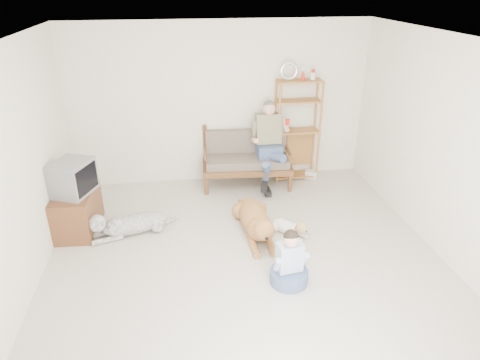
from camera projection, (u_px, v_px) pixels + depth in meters
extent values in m
plane|color=silver|center=(248.00, 270.00, 5.29)|extent=(5.50, 5.50, 0.00)
plane|color=white|center=(251.00, 43.00, 4.13)|extent=(5.50, 5.50, 0.00)
plane|color=silver|center=(221.00, 104.00, 7.17)|extent=(5.00, 0.00, 5.00)
plane|color=silver|center=(9.00, 186.00, 4.36)|extent=(0.00, 5.50, 5.50)
plane|color=silver|center=(457.00, 157.00, 5.06)|extent=(0.00, 5.50, 5.50)
cube|color=brown|center=(247.00, 166.00, 7.30)|extent=(1.55, 0.82, 0.10)
cube|color=#61574A|center=(247.00, 160.00, 7.25)|extent=(1.42, 0.71, 0.13)
cube|color=#61574A|center=(245.00, 142.00, 7.37)|extent=(1.39, 0.23, 0.45)
cylinder|color=brown|center=(244.00, 130.00, 7.34)|extent=(1.40, 0.16, 0.05)
cylinder|color=brown|center=(208.00, 187.00, 7.02)|extent=(0.07, 0.07, 0.30)
cylinder|color=brown|center=(204.00, 156.00, 7.42)|extent=(0.07, 0.07, 0.95)
cylinder|color=brown|center=(291.00, 182.00, 7.22)|extent=(0.07, 0.07, 0.30)
cylinder|color=brown|center=(283.00, 151.00, 7.62)|extent=(0.07, 0.07, 0.95)
cube|color=#4D628E|center=(269.00, 150.00, 7.23)|extent=(0.40, 0.38, 0.20)
cube|color=gray|center=(268.00, 129.00, 7.17)|extent=(0.42, 0.29, 0.52)
sphere|color=tan|center=(269.00, 109.00, 7.00)|extent=(0.21, 0.21, 0.21)
sphere|color=#544E4A|center=(269.00, 106.00, 7.00)|extent=(0.19, 0.19, 0.19)
cylinder|color=red|center=(288.00, 122.00, 6.94)|extent=(0.07, 0.07, 0.09)
cube|color=#A57534|center=(300.00, 81.00, 7.00)|extent=(0.74, 0.30, 0.03)
torus|color=silver|center=(289.00, 71.00, 6.90)|extent=(0.30, 0.05, 0.30)
cone|color=red|center=(303.00, 75.00, 6.97)|extent=(0.10, 0.10, 0.16)
cylinder|color=#A57534|center=(279.00, 135.00, 7.19)|extent=(0.04, 0.04, 1.76)
cylinder|color=#A57534|center=(275.00, 129.00, 7.45)|extent=(0.04, 0.04, 1.76)
cylinder|color=#A57534|center=(320.00, 132.00, 7.30)|extent=(0.04, 0.04, 1.76)
cylinder|color=#A57534|center=(314.00, 127.00, 7.55)|extent=(0.04, 0.04, 1.76)
cube|color=white|center=(311.00, 174.00, 7.71)|extent=(0.25, 0.21, 0.13)
cube|color=brown|center=(78.00, 211.00, 6.02)|extent=(0.56, 0.93, 0.60)
cube|color=brown|center=(56.00, 220.00, 5.79)|extent=(0.05, 0.40, 0.50)
cube|color=brown|center=(63.00, 205.00, 6.18)|extent=(0.05, 0.40, 0.50)
cube|color=slate|center=(72.00, 178.00, 5.77)|extent=(0.62, 0.68, 0.46)
cube|color=black|center=(87.00, 179.00, 5.72)|extent=(0.20, 0.44, 0.37)
cube|color=white|center=(151.00, 167.00, 7.43)|extent=(0.12, 0.02, 0.08)
ellipsoid|color=#A57139|center=(254.00, 218.00, 6.08)|extent=(0.42, 1.10, 0.34)
sphere|color=#A57139|center=(259.00, 229.00, 5.78)|extent=(0.34, 0.34, 0.34)
sphere|color=#A57139|center=(264.00, 230.00, 5.47)|extent=(0.27, 0.27, 0.27)
ellipsoid|color=#A57139|center=(267.00, 237.00, 5.38)|extent=(0.12, 0.20, 0.10)
cylinder|color=#A57139|center=(247.00, 206.00, 6.61)|extent=(0.21, 0.43, 0.05)
ellipsoid|color=#A57139|center=(257.00, 230.00, 5.48)|extent=(0.06, 0.09, 0.13)
ellipsoid|color=#A57139|center=(271.00, 228.00, 5.51)|extent=(0.06, 0.09, 0.13)
ellipsoid|color=white|center=(136.00, 224.00, 6.01)|extent=(0.97, 0.56, 0.28)
sphere|color=white|center=(116.00, 227.00, 5.90)|extent=(0.28, 0.28, 0.28)
sphere|color=white|center=(97.00, 223.00, 5.76)|extent=(0.24, 0.24, 0.24)
ellipsoid|color=white|center=(89.00, 227.00, 5.72)|extent=(0.19, 0.15, 0.09)
cylinder|color=white|center=(168.00, 222.00, 6.23)|extent=(0.32, 0.26, 0.04)
ellipsoid|color=white|center=(98.00, 220.00, 5.83)|extent=(0.09, 0.07, 0.12)
ellipsoid|color=white|center=(100.00, 226.00, 5.70)|extent=(0.09, 0.07, 0.12)
ellipsoid|color=white|center=(286.00, 227.00, 6.02)|extent=(0.46, 0.50, 0.18)
sphere|color=white|center=(294.00, 230.00, 5.93)|extent=(0.18, 0.18, 0.18)
sphere|color=tan|center=(302.00, 228.00, 5.83)|extent=(0.17, 0.17, 0.17)
ellipsoid|color=tan|center=(306.00, 231.00, 5.79)|extent=(0.13, 0.14, 0.06)
cylinder|color=white|center=(273.00, 224.00, 6.19)|extent=(0.18, 0.12, 0.03)
cone|color=tan|center=(298.00, 226.00, 5.78)|extent=(0.05, 0.05, 0.06)
cone|color=tan|center=(303.00, 223.00, 5.85)|extent=(0.05, 0.05, 0.06)
torus|color=red|center=(300.00, 228.00, 5.85)|extent=(0.15, 0.15, 0.02)
cylinder|color=#4D628E|center=(289.00, 276.00, 5.04)|extent=(0.45, 0.45, 0.16)
cube|color=silver|center=(290.00, 257.00, 4.95)|extent=(0.31, 0.23, 0.35)
sphere|color=tan|center=(291.00, 240.00, 4.82)|extent=(0.19, 0.19, 0.19)
sphere|color=black|center=(291.00, 237.00, 4.82)|extent=(0.17, 0.17, 0.17)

